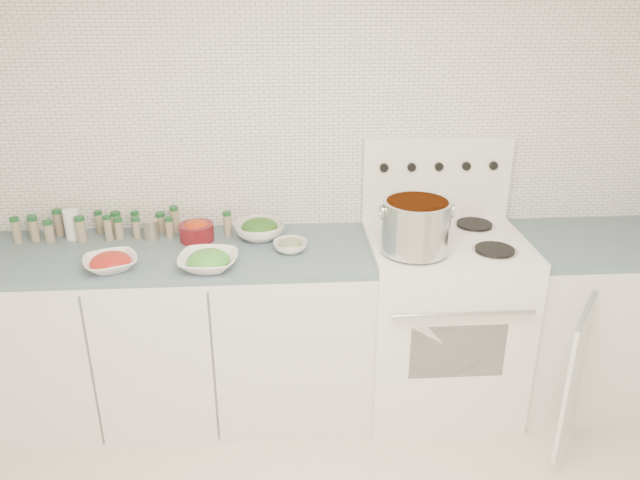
{
  "coord_description": "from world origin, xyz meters",
  "views": [
    {
      "loc": [
        -0.32,
        -1.56,
        2.11
      ],
      "look_at": [
        -0.14,
        1.14,
        0.96
      ],
      "focal_mm": 35.0,
      "sensor_mm": 36.0,
      "label": 1
    }
  ],
  "objects_px": {
    "stove": "(440,316)",
    "stock_pot": "(416,224)",
    "bowl_snowpea": "(208,261)",
    "bowl_tomato": "(110,262)"
  },
  "relations": [
    {
      "from": "stock_pot",
      "to": "bowl_tomato",
      "type": "xyz_separation_m",
      "value": [
        -1.37,
        -0.02,
        -0.14
      ]
    },
    {
      "from": "stock_pot",
      "to": "stove",
      "type": "bearing_deg",
      "value": 39.6
    },
    {
      "from": "stove",
      "to": "bowl_tomato",
      "type": "xyz_separation_m",
      "value": [
        -1.56,
        -0.18,
        0.44
      ]
    },
    {
      "from": "stove",
      "to": "stock_pot",
      "type": "distance_m",
      "value": 0.63
    },
    {
      "from": "stock_pot",
      "to": "bowl_snowpea",
      "type": "xyz_separation_m",
      "value": [
        -0.94,
        -0.04,
        -0.14
      ]
    },
    {
      "from": "stove",
      "to": "bowl_tomato",
      "type": "height_order",
      "value": "stove"
    },
    {
      "from": "bowl_tomato",
      "to": "bowl_snowpea",
      "type": "bearing_deg",
      "value": -2.9
    },
    {
      "from": "stock_pot",
      "to": "bowl_tomato",
      "type": "relative_size",
      "value": 1.11
    },
    {
      "from": "bowl_tomato",
      "to": "bowl_snowpea",
      "type": "xyz_separation_m",
      "value": [
        0.43,
        -0.02,
        0.0
      ]
    },
    {
      "from": "stock_pot",
      "to": "bowl_tomato",
      "type": "height_order",
      "value": "stock_pot"
    }
  ]
}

